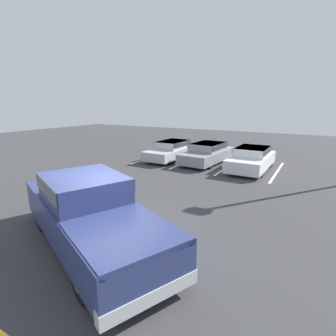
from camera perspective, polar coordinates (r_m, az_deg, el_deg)
The scene contains 9 objects.
ground_plane at distance 7.81m, azimuth -12.30°, elevation -13.96°, with size 60.00×60.00×0.00m, color #38383A.
stall_stripe_a at distance 18.14m, azimuth -3.38°, elevation 2.40°, with size 0.12×4.94×0.01m, color white.
stall_stripe_b at distance 16.85m, azimuth 4.30°, elevation 1.49°, with size 0.12×4.94×0.01m, color white.
stall_stripe_c at distance 15.91m, azimuth 13.06°, elevation 0.43°, with size 0.12×4.94×0.01m, color white.
stall_stripe_d at distance 15.38m, azimuth 22.66°, elevation -0.76°, with size 0.12×4.94×0.01m, color white.
pickup_truck at distance 6.98m, azimuth -16.61°, elevation -9.41°, with size 6.15×4.14×1.83m.
parked_sedan_a at distance 17.40m, azimuth 0.92°, elevation 4.10°, with size 1.83×4.66×1.21m.
parked_sedan_b at distance 16.43m, azimuth 8.60°, elevation 3.40°, with size 2.13×4.61×1.24m.
parked_sedan_c at distance 15.27m, azimuth 17.77°, elevation 2.13°, with size 1.88×4.40×1.26m.
Camera 1 is at (4.75, -5.04, 3.61)m, focal length 28.00 mm.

